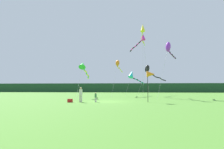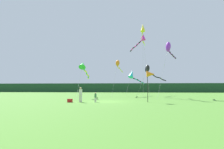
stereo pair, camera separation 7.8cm
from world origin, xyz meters
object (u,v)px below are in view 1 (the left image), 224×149
(kite_magenta, at_px, (141,38))
(kite_black, at_px, (149,70))
(kite_purple, at_px, (169,48))
(kite_orange, at_px, (118,64))
(banner_flag_pole, at_px, (151,74))
(kite_yellow, at_px, (143,30))
(kite_green, at_px, (83,66))
(cooler_box, at_px, (70,101))
(person_adult, at_px, (81,94))
(person_child, at_px, (96,97))
(kite_cyan, at_px, (132,75))

(kite_magenta, bearing_deg, kite_black, 68.55)
(kite_black, height_order, kite_purple, kite_purple)
(kite_orange, bearing_deg, kite_black, 18.35)
(banner_flag_pole, xyz_separation_m, kite_yellow, (-0.16, 10.27, 8.14))
(kite_green, distance_m, kite_purple, 13.92)
(kite_orange, height_order, kite_purple, kite_purple)
(cooler_box, height_order, kite_yellow, kite_yellow)
(kite_black, relative_size, kite_yellow, 0.52)
(person_adult, height_order, kite_yellow, kite_yellow)
(person_adult, xyz_separation_m, person_child, (1.62, 0.28, -0.33))
(kite_cyan, bearing_deg, cooler_box, -114.86)
(kite_purple, bearing_deg, kite_magenta, 145.46)
(person_adult, height_order, kite_black, kite_black)
(kite_magenta, relative_size, kite_purple, 1.25)
(person_adult, distance_m, banner_flag_pole, 8.06)
(person_adult, height_order, banner_flag_pole, banner_flag_pole)
(kite_green, xyz_separation_m, kite_yellow, (9.63, 2.09, 6.22))
(person_child, bearing_deg, banner_flag_pole, 5.13)
(person_child, xyz_separation_m, kite_orange, (1.49, 14.61, 5.40))
(person_adult, bearing_deg, kite_cyan, 68.32)
(cooler_box, bearing_deg, kite_magenta, 56.79)
(kite_green, bearing_deg, kite_cyan, 35.27)
(kite_cyan, distance_m, kite_yellow, 8.24)
(person_adult, bearing_deg, cooler_box, -164.59)
(person_adult, xyz_separation_m, kite_magenta, (7.42, 12.71, 9.35))
(kite_black, distance_m, kite_cyan, 4.11)
(person_child, xyz_separation_m, kite_green, (-3.69, 8.73, 4.40))
(cooler_box, height_order, kite_cyan, kite_cyan)
(kite_green, xyz_separation_m, kite_black, (11.12, 7.85, 0.00))
(cooler_box, height_order, kite_black, kite_black)
(person_adult, bearing_deg, kite_magenta, 59.72)
(person_child, xyz_separation_m, kite_cyan, (4.17, 14.29, 3.36))
(kite_black, bearing_deg, person_adult, -118.23)
(person_adult, height_order, cooler_box, person_adult)
(person_child, bearing_deg, kite_yellow, 61.23)
(banner_flag_pole, xyz_separation_m, kite_purple, (3.79, 9.07, 4.86))
(person_adult, bearing_deg, kite_orange, 78.20)
(kite_black, relative_size, kite_purple, 0.71)
(person_child, distance_m, kite_orange, 15.64)
(kite_purple, bearing_deg, person_adult, -139.32)
(kite_purple, xyz_separation_m, kite_yellow, (-3.95, 1.20, 3.29))
(cooler_box, relative_size, kite_cyan, 0.09)
(person_adult, distance_m, cooler_box, 1.36)
(kite_orange, bearing_deg, cooler_box, -105.49)
(person_adult, distance_m, kite_cyan, 15.97)
(banner_flag_pole, relative_size, kite_cyan, 0.64)
(person_adult, height_order, kite_magenta, kite_magenta)
(cooler_box, bearing_deg, kite_green, 95.98)
(person_adult, bearing_deg, banner_flag_pole, 6.09)
(kite_purple, xyz_separation_m, kite_cyan, (-5.72, 4.68, -3.97))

